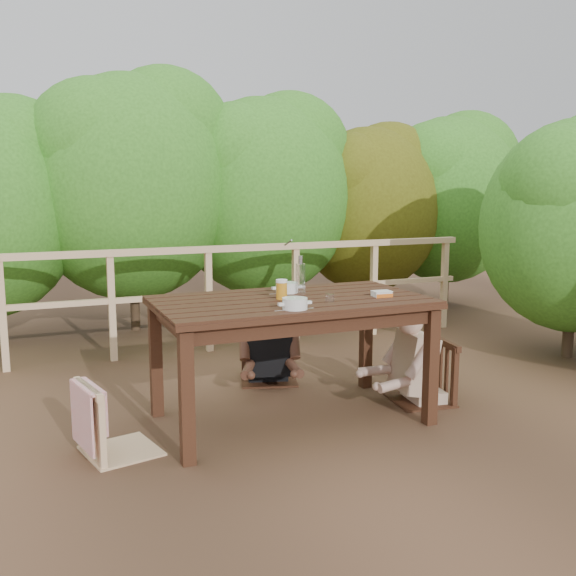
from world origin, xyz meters
name	(u,v)px	position (x,y,z in m)	size (l,w,h in m)	color
ground	(291,419)	(0.00, 0.00, 0.00)	(60.00, 60.00, 0.00)	brown
table	(291,361)	(0.00, 0.00, 0.41)	(1.78, 1.00, 0.82)	black
chair_left	(118,384)	(-1.15, -0.11, 0.42)	(0.42, 0.42, 0.84)	tan
chair_far	(268,327)	(0.18, 0.89, 0.45)	(0.44, 0.44, 0.89)	black
chair_right	(422,345)	(1.03, -0.02, 0.43)	(0.43, 0.43, 0.86)	black
woman	(267,311)	(0.18, 0.91, 0.57)	(0.46, 0.57, 1.14)	black
diner_right	(426,325)	(1.06, -0.02, 0.57)	(0.46, 0.57, 1.14)	tan
railing	(209,299)	(0.00, 2.00, 0.51)	(5.60, 0.10, 1.01)	tan
hedge_row	(212,155)	(0.40, 3.20, 1.90)	(6.60, 1.60, 3.80)	#316B1D
soup_near	(295,305)	(-0.13, -0.36, 0.86)	(0.26, 0.26, 0.09)	white
soup_far	(287,289)	(0.06, 0.22, 0.87)	(0.26, 0.26, 0.09)	silver
beer_glass	(282,291)	(-0.07, -0.01, 0.90)	(0.08, 0.08, 0.15)	orange
bottle	(301,276)	(0.13, 0.14, 0.96)	(0.07, 0.07, 0.28)	white
tumbler	(330,299)	(0.18, -0.22, 0.86)	(0.06, 0.06, 0.07)	silver
butter_tub	(382,295)	(0.59, -0.17, 0.85)	(0.13, 0.09, 0.05)	silver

